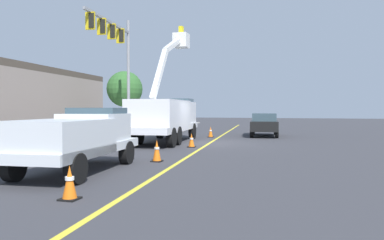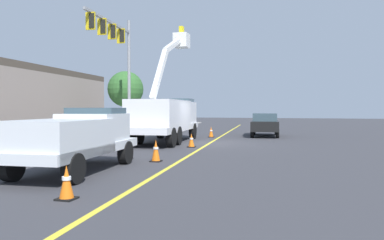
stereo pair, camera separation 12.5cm
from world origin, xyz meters
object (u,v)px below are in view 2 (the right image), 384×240
at_px(traffic_cone_trailing, 211,132).
at_px(service_pickup_truck, 76,137).
at_px(utility_bucket_truck, 166,115).
at_px(traffic_cone_mid_rear, 191,140).
at_px(traffic_cone_leading, 67,183).
at_px(passing_minivan, 265,123).
at_px(traffic_cone_mid_front, 156,151).
at_px(traffic_signal_mast, 117,49).

bearing_deg(traffic_cone_trailing, service_pickup_truck, 176.22).
xyz_separation_m(utility_bucket_truck, traffic_cone_mid_rear, (-2.52, -2.31, -1.26)).
bearing_deg(traffic_cone_trailing, traffic_cone_leading, -177.20).
bearing_deg(service_pickup_truck, traffic_cone_trailing, -3.78).
height_order(utility_bucket_truck, passing_minivan, utility_bucket_truck).
bearing_deg(traffic_cone_trailing, traffic_cone_mid_front, -176.98).
bearing_deg(traffic_signal_mast, traffic_cone_trailing, -63.23).
distance_m(service_pickup_truck, traffic_cone_trailing, 15.18).
xyz_separation_m(traffic_cone_mid_front, traffic_cone_trailing, (12.31, 0.65, -0.04)).
distance_m(traffic_cone_trailing, traffic_signal_mast, 8.62).
xyz_separation_m(utility_bucket_truck, service_pickup_truck, (-10.74, -0.79, -0.50)).
relative_size(utility_bucket_truck, traffic_cone_trailing, 10.96).
relative_size(utility_bucket_truck, traffic_cone_mid_rear, 11.47).
xyz_separation_m(traffic_cone_mid_rear, traffic_signal_mast, (3.98, 6.32, 5.68)).
xyz_separation_m(passing_minivan, traffic_cone_mid_rear, (-9.02, 3.05, -0.61)).
height_order(service_pickup_truck, traffic_cone_leading, service_pickup_truck).
bearing_deg(traffic_cone_mid_front, service_pickup_truck, 149.64).
bearing_deg(traffic_signal_mast, traffic_cone_mid_rear, -122.18).
bearing_deg(traffic_cone_mid_front, passing_minivan, -11.47).
height_order(utility_bucket_truck, traffic_signal_mast, traffic_signal_mast).
bearing_deg(service_pickup_truck, traffic_cone_mid_front, -30.36).
relative_size(passing_minivan, traffic_cone_mid_rear, 6.76).
relative_size(traffic_cone_leading, traffic_cone_mid_front, 0.92).
relative_size(passing_minivan, traffic_cone_mid_front, 5.88).
bearing_deg(traffic_cone_mid_rear, utility_bucket_truck, 42.60).
bearing_deg(traffic_cone_leading, passing_minivan, -7.44).
bearing_deg(service_pickup_truck, traffic_cone_leading, -149.70).
height_order(utility_bucket_truck, traffic_cone_mid_rear, utility_bucket_truck).
height_order(traffic_cone_mid_rear, traffic_cone_trailing, traffic_cone_trailing).
height_order(service_pickup_truck, passing_minivan, service_pickup_truck).
relative_size(traffic_cone_mid_rear, traffic_signal_mast, 0.09).
height_order(service_pickup_truck, traffic_cone_mid_rear, service_pickup_truck).
height_order(utility_bucket_truck, traffic_cone_trailing, utility_bucket_truck).
bearing_deg(traffic_signal_mast, utility_bucket_truck, -110.03).
bearing_deg(service_pickup_truck, passing_minivan, -14.86).
height_order(utility_bucket_truck, service_pickup_truck, utility_bucket_truck).
distance_m(utility_bucket_truck, traffic_cone_trailing, 4.90).
xyz_separation_m(utility_bucket_truck, traffic_cone_mid_front, (-7.93, -2.44, -1.21)).
bearing_deg(passing_minivan, traffic_signal_mast, 118.25).
distance_m(utility_bucket_truck, traffic_cone_mid_rear, 3.64).
height_order(traffic_cone_leading, traffic_cone_mid_rear, traffic_cone_leading).
distance_m(utility_bucket_truck, service_pickup_truck, 10.78).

